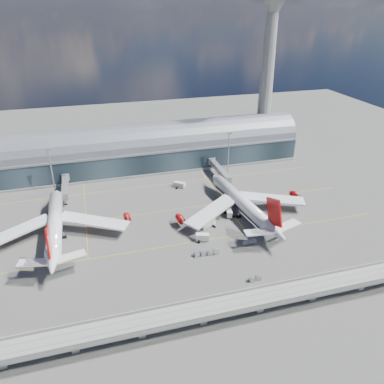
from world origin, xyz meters
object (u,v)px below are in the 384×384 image
object	(u,v)px
floodlight_mast_right	(228,152)
service_truck_2	(208,224)
cargo_train_0	(255,278)
floodlight_mast_left	(52,170)
cargo_train_1	(207,253)
service_truck_5	(179,185)
airliner_right	(243,204)
service_truck_4	(231,198)
airliner_left	(55,226)
cargo_train_2	(250,242)
service_truck_3	(229,213)
service_truck_1	(202,237)
control_tower	(267,75)

from	to	relation	value
floodlight_mast_right	service_truck_2	xyz separation A→B (m)	(-30.15, -54.73, -12.16)
cargo_train_0	floodlight_mast_left	bearing A→B (deg)	43.49
cargo_train_1	floodlight_mast_right	bearing A→B (deg)	-32.41
service_truck_5	floodlight_mast_right	bearing A→B (deg)	-33.84
airliner_right	service_truck_4	distance (m)	15.71
service_truck_2	airliner_left	bearing A→B (deg)	56.43
airliner_right	cargo_train_0	distance (m)	49.39
service_truck_4	floodlight_mast_left	bearing A→B (deg)	-178.77
floodlight_mast_left	cargo_train_2	world-z (taller)	floodlight_mast_left
service_truck_2	cargo_train_1	xyz separation A→B (m)	(-7.47, -20.59, -0.55)
service_truck_3	service_truck_2	bearing A→B (deg)	-133.75
service_truck_1	cargo_train_0	size ratio (longest dim) A/B	1.22
cargo_train_2	service_truck_2	bearing A→B (deg)	40.80
service_truck_3	cargo_train_0	bearing A→B (deg)	-80.34
floodlight_mast_right	service_truck_5	distance (m)	36.90
floodlight_mast_left	service_truck_1	distance (m)	91.78
service_truck_4	service_truck_2	bearing A→B (deg)	-110.35
service_truck_4	cargo_train_2	size ratio (longest dim) A/B	0.72
floodlight_mast_right	service_truck_2	world-z (taller)	floodlight_mast_right
cargo_train_0	cargo_train_1	bearing A→B (deg)	37.67
service_truck_2	cargo_train_1	size ratio (longest dim) A/B	0.74
floodlight_mast_right	service_truck_4	distance (m)	37.18
cargo_train_1	cargo_train_2	bearing A→B (deg)	-88.48
cargo_train_0	cargo_train_1	world-z (taller)	cargo_train_1
airliner_left	cargo_train_2	bearing A→B (deg)	-19.89
floodlight_mast_right	cargo_train_0	distance (m)	99.42
service_truck_1	cargo_train_0	xyz separation A→B (m)	(11.30, -30.55, -0.78)
floodlight_mast_right	cargo_train_2	size ratio (longest dim) A/B	3.86
airliner_right	service_truck_5	bearing A→B (deg)	114.82
airliner_right	service_truck_2	world-z (taller)	airliner_right
service_truck_2	service_truck_1	bearing A→B (deg)	124.04
floodlight_mast_right	service_truck_2	size ratio (longest dim) A/B	3.20
floodlight_mast_left	airliner_left	xyz separation A→B (m)	(2.18, -44.80, -7.51)
service_truck_5	cargo_train_1	bearing A→B (deg)	-146.31
airliner_left	service_truck_5	xyz separation A→B (m)	(64.75, 33.80, -4.59)
floodlight_mast_left	service_truck_3	distance (m)	96.53
floodlight_mast_left	cargo_train_0	distance (m)	122.10
service_truck_4	cargo_train_0	distance (m)	63.63
service_truck_2	cargo_train_0	bearing A→B (deg)	162.17
airliner_left	airliner_right	xyz separation A→B (m)	(87.25, -3.59, -0.33)
airliner_right	cargo_train_0	bearing A→B (deg)	-113.15
floodlight_mast_left	service_truck_1	world-z (taller)	floodlight_mast_left
floodlight_mast_right	cargo_train_2	bearing A→B (deg)	-103.32
service_truck_2	control_tower	bearing A→B (deg)	-63.44
airliner_left	service_truck_2	bearing A→B (deg)	-9.16
service_truck_1	cargo_train_1	distance (m)	10.58
floodlight_mast_left	cargo_train_1	size ratio (longest dim) A/B	2.38
floodlight_mast_right	service_truck_3	xyz separation A→B (m)	(-17.12, -48.00, -12.00)
service_truck_3	cargo_train_2	world-z (taller)	service_truck_3
service_truck_5	cargo_train_2	world-z (taller)	service_truck_5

